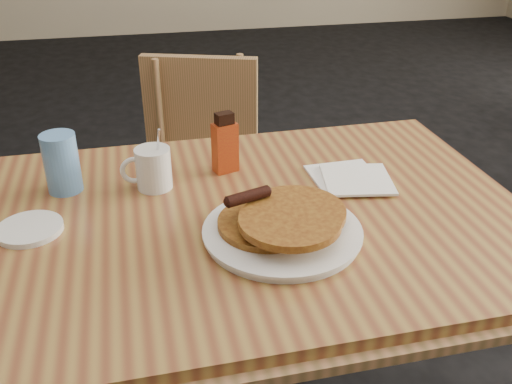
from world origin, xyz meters
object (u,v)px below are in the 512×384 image
coffee_mug (152,168)px  blue_tumbler (62,163)px  pancake_plate (283,226)px  chair_main_far (206,165)px  main_table (237,230)px  syrup_bottle (225,145)px

coffee_mug → blue_tumbler: bearing=-178.6°
pancake_plate → blue_tumbler: bearing=146.1°
chair_main_far → main_table: bearing=-73.5°
main_table → coffee_mug: bearing=136.3°
syrup_bottle → blue_tumbler: syrup_bottle is taller
main_table → coffee_mug: coffee_mug is taller
main_table → coffee_mug: 0.25m
pancake_plate → syrup_bottle: size_ratio=2.12×
coffee_mug → main_table: bearing=-33.7°
pancake_plate → blue_tumbler: blue_tumbler is taller
pancake_plate → coffee_mug: (-0.24, 0.26, 0.03)m
pancake_plate → coffee_mug: 0.36m
coffee_mug → syrup_bottle: bearing=25.7°
chair_main_far → coffee_mug: (-0.19, -0.57, 0.28)m
main_table → syrup_bottle: syrup_bottle is taller
chair_main_far → coffee_mug: 0.67m
syrup_bottle → blue_tumbler: size_ratio=1.10×
blue_tumbler → syrup_bottle: bearing=3.1°
coffee_mug → blue_tumbler: (-0.20, 0.03, 0.02)m
chair_main_far → syrup_bottle: 0.60m
syrup_bottle → blue_tumbler: 0.37m
coffee_mug → chair_main_far: bearing=81.6°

